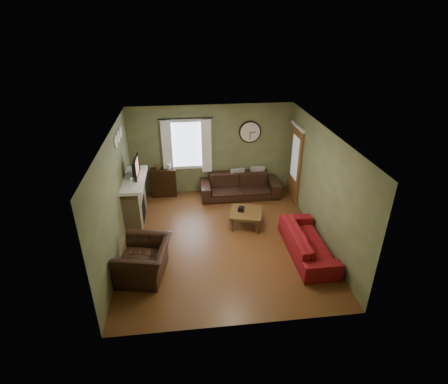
{
  "coord_description": "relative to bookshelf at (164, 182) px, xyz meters",
  "views": [
    {
      "loc": [
        -0.76,
        -6.85,
        4.81
      ],
      "look_at": [
        0.1,
        0.4,
        1.05
      ],
      "focal_mm": 28.0,
      "sensor_mm": 36.0,
      "label": 1
    }
  ],
  "objects": [
    {
      "name": "curtain_rod",
      "position": [
        0.72,
        0.05,
        1.85
      ],
      "size": [
        0.03,
        0.03,
        1.5
      ],
      "primitive_type": "cylinder",
      "color": "black",
      "rests_on": "wall_back"
    },
    {
      "name": "medallion_left",
      "position": [
        -0.86,
        -1.63,
        1.83
      ],
      "size": [
        0.28,
        0.28,
        0.03
      ],
      "primitive_type": "cylinder",
      "color": "white",
      "rests_on": "wall_left"
    },
    {
      "name": "tissue_box",
      "position": [
        1.96,
        -1.87,
        -0.02
      ],
      "size": [
        0.18,
        0.18,
        0.11
      ],
      "primitive_type": "cube",
      "rotation": [
        0.0,
        0.0,
        -0.38
      ],
      "color": "black",
      "rests_on": "coffee_table"
    },
    {
      "name": "wall_front",
      "position": [
        1.42,
        -5.03,
        0.88
      ],
      "size": [
        4.6,
        0.0,
        2.6
      ],
      "primitive_type": "cube",
      "color": "#656D44",
      "rests_on": "ground"
    },
    {
      "name": "fireplace",
      "position": [
        -0.68,
        -1.28,
        0.13
      ],
      "size": [
        0.4,
        1.4,
        1.1
      ],
      "primitive_type": "cube",
      "color": "#998764",
      "rests_on": "floor"
    },
    {
      "name": "floor",
      "position": [
        1.42,
        -2.43,
        -0.42
      ],
      "size": [
        4.6,
        5.2,
        0.0
      ],
      "primitive_type": "cube",
      "color": "brown",
      "rests_on": "ground"
    },
    {
      "name": "firebox",
      "position": [
        -0.49,
        -1.28,
        -0.12
      ],
      "size": [
        0.04,
        0.6,
        0.55
      ],
      "primitive_type": "cube",
      "color": "black",
      "rests_on": "fireplace"
    },
    {
      "name": "wine_glass_a",
      "position": [
        -0.63,
        -1.86,
        0.85
      ],
      "size": [
        0.07,
        0.07,
        0.19
      ],
      "primitive_type": null,
      "color": "white",
      "rests_on": "mantel"
    },
    {
      "name": "coffee_table",
      "position": [
        2.08,
        -1.92,
        -0.22
      ],
      "size": [
        0.95,
        0.95,
        0.41
      ],
      "primitive_type": null,
      "rotation": [
        0.0,
        0.0,
        -0.27
      ],
      "color": "brown",
      "rests_on": "floor"
    },
    {
      "name": "tv_screen",
      "position": [
        -0.55,
        -1.13,
        0.99
      ],
      "size": [
        0.02,
        0.62,
        0.36
      ],
      "primitive_type": "cube",
      "color": "#994C3F",
      "rests_on": "mantel"
    },
    {
      "name": "curtain_right",
      "position": [
        1.27,
        0.05,
        1.03
      ],
      "size": [
        0.28,
        0.04,
        1.55
      ],
      "primitive_type": "cube",
      "color": "white",
      "rests_on": "wall_back"
    },
    {
      "name": "wall_left",
      "position": [
        -0.88,
        -2.43,
        0.88
      ],
      "size": [
        0.0,
        5.2,
        2.6
      ],
      "primitive_type": "cube",
      "color": "#656D44",
      "rests_on": "ground"
    },
    {
      "name": "medallion_mid",
      "position": [
        -0.86,
        -1.28,
        1.83
      ],
      "size": [
        0.28,
        0.28,
        0.03
      ],
      "primitive_type": "cylinder",
      "color": "white",
      "rests_on": "wall_left"
    },
    {
      "name": "door",
      "position": [
        3.69,
        -0.58,
        0.63
      ],
      "size": [
        0.05,
        0.9,
        2.1
      ],
      "primitive_type": "cube",
      "color": "brown",
      "rests_on": "floor"
    },
    {
      "name": "sofa_red",
      "position": [
        3.24,
        -3.2,
        -0.12
      ],
      "size": [
        0.79,
        2.03,
        0.59
      ],
      "primitive_type": "imported",
      "rotation": [
        0.0,
        0.0,
        1.57
      ],
      "color": "maroon",
      "rests_on": "floor"
    },
    {
      "name": "book",
      "position": [
        0.07,
        0.12,
        0.54
      ],
      "size": [
        0.24,
        0.26,
        0.02
      ],
      "primitive_type": "imported",
      "rotation": [
        0.0,
        0.0,
        0.49
      ],
      "color": "brown",
      "rests_on": "bookshelf"
    },
    {
      "name": "wall_right",
      "position": [
        3.72,
        -2.43,
        0.88
      ],
      "size": [
        0.0,
        5.2,
        2.6
      ],
      "primitive_type": "cube",
      "color": "#656D44",
      "rests_on": "ground"
    },
    {
      "name": "medallion_right",
      "position": [
        -0.86,
        -0.93,
        1.83
      ],
      "size": [
        0.28,
        0.28,
        0.03
      ],
      "primitive_type": "cylinder",
      "color": "white",
      "rests_on": "wall_left"
    },
    {
      "name": "curtain_left",
      "position": [
        0.17,
        0.05,
        1.03
      ],
      "size": [
        0.28,
        0.04,
        1.55
      ],
      "primitive_type": "cube",
      "color": "white",
      "rests_on": "wall_back"
    },
    {
      "name": "tv",
      "position": [
        -0.63,
        -1.13,
        0.93
      ],
      "size": [
        0.08,
        0.6,
        0.35
      ],
      "primitive_type": "imported",
      "rotation": [
        0.0,
        0.0,
        1.57
      ],
      "color": "black",
      "rests_on": "mantel"
    },
    {
      "name": "pillow_right",
      "position": [
        2.14,
        -0.02,
        0.13
      ],
      "size": [
        0.42,
        0.21,
        0.4
      ],
      "primitive_type": "cube",
      "rotation": [
        0.0,
        0.0,
        0.24
      ],
      "color": "#9F9B9D",
      "rests_on": "sofa_brown"
    },
    {
      "name": "sofa_brown",
      "position": [
        2.18,
        -0.29,
        -0.09
      ],
      "size": [
        2.27,
        0.89,
        0.66
      ],
      "primitive_type": "imported",
      "color": "black",
      "rests_on": "floor"
    },
    {
      "name": "mantel",
      "position": [
        -0.65,
        -1.28,
        0.72
      ],
      "size": [
        0.58,
        1.6,
        0.08
      ],
      "primitive_type": "cube",
      "color": "white",
      "rests_on": "fireplace"
    },
    {
      "name": "wall_back",
      "position": [
        1.42,
        0.17,
        0.88
      ],
      "size": [
        4.6,
        0.0,
        2.6
      ],
      "primitive_type": "cube",
      "color": "#656D44",
      "rests_on": "ground"
    },
    {
      "name": "bookshelf",
      "position": [
        0.0,
        0.0,
        0.0
      ],
      "size": [
        0.71,
        0.3,
        0.84
      ],
      "primitive_type": null,
      "color": "black",
      "rests_on": "floor"
    },
    {
      "name": "window_pane",
      "position": [
        0.72,
        0.15,
        1.08
      ],
      "size": [
        1.0,
        0.02,
        1.3
      ],
      "primitive_type": null,
      "color": "silver",
      "rests_on": "wall_back"
    },
    {
      "name": "wall_clock",
      "position": [
        2.52,
        0.12,
        1.38
      ],
      "size": [
        0.64,
        0.06,
        0.64
      ],
      "primitive_type": null,
      "color": "white",
      "rests_on": "wall_back"
    },
    {
      "name": "wine_glass_b",
      "position": [
        -0.63,
        -1.71,
        0.86
      ],
      "size": [
        0.07,
        0.07,
        0.21
      ],
      "primitive_type": null,
      "color": "white",
      "rests_on": "mantel"
    },
    {
      "name": "armchair",
      "position": [
        -0.28,
        -3.5,
        -0.06
      ],
      "size": [
        1.17,
        1.28,
        0.73
      ],
      "primitive_type": "imported",
      "rotation": [
        0.0,
        0.0,
        -1.75
      ],
      "color": "black",
      "rests_on": "floor"
    },
    {
      "name": "pillow_left",
      "position": [
        2.77,
        0.03,
        0.13
      ],
      "size": [
        0.44,
        0.2,
        0.42
      ],
      "primitive_type": "cube",
      "rotation": [
        0.0,
        0.0,
        -0.17
      ],
      "color": "#9F9B9D",
      "rests_on": "sofa_brown"
    },
    {
      "name": "ceiling",
      "position": [
        1.42,
        -2.43,
        2.18
      ],
      "size": [
        4.6,
        5.2,
        0.0
      ],
      "primitive_type": "cube",
      "color": "white",
      "rests_on": "ground"
    }
  ]
}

